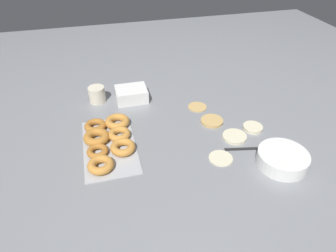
{
  "coord_description": "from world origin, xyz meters",
  "views": [
    {
      "loc": [
        0.98,
        -0.37,
        0.77
      ],
      "look_at": [
        0.02,
        -0.12,
        0.04
      ],
      "focal_mm": 32.0,
      "sensor_mm": 36.0,
      "label": 1
    }
  ],
  "objects": [
    {
      "name": "batter_bowl",
      "position": [
        0.3,
        0.24,
        0.03
      ],
      "size": [
        0.18,
        0.18,
        0.05
      ],
      "color": "white",
      "rests_on": "ground_plane"
    },
    {
      "name": "pancake_2",
      "position": [
        0.11,
        0.14,
        0.01
      ],
      "size": [
        0.1,
        0.1,
        0.01
      ],
      "primitive_type": "cylinder",
      "color": "beige",
      "rests_on": "ground_plane"
    },
    {
      "name": "pancake_0",
      "position": [
        -0.01,
        0.09,
        0.01
      ],
      "size": [
        0.1,
        0.1,
        0.01
      ],
      "primitive_type": "cylinder",
      "color": "tan",
      "rests_on": "ground_plane"
    },
    {
      "name": "ground_plane",
      "position": [
        0.0,
        0.0,
        0.0
      ],
      "size": [
        3.0,
        3.0,
        0.0
      ],
      "primitive_type": "plane",
      "color": "gray"
    },
    {
      "name": "pancake_4",
      "position": [
        0.08,
        0.24,
        0.01
      ],
      "size": [
        0.08,
        0.08,
        0.02
      ],
      "primitive_type": "cylinder",
      "color": "beige",
      "rests_on": "ground_plane"
    },
    {
      "name": "pancake_3",
      "position": [
        0.22,
        0.03,
        0.0
      ],
      "size": [
        0.09,
        0.09,
        0.01
      ],
      "primitive_type": "cylinder",
      "color": "beige",
      "rests_on": "ground_plane"
    },
    {
      "name": "spatula",
      "position": [
        0.21,
        0.25,
        0.0
      ],
      "size": [
        0.09,
        0.27,
        0.01
      ],
      "rotation": [
        0.0,
        0.0,
        1.37
      ],
      "color": "black",
      "rests_on": "ground_plane"
    },
    {
      "name": "donut_tray",
      "position": [
        0.02,
        -0.37,
        0.02
      ],
      "size": [
        0.37,
        0.2,
        0.04
      ],
      "color": "#ADAFB5",
      "rests_on": "ground_plane"
    },
    {
      "name": "paper_cup",
      "position": [
        -0.31,
        -0.39,
        0.04
      ],
      "size": [
        0.08,
        0.08,
        0.08
      ],
      "color": "beige",
      "rests_on": "ground_plane"
    },
    {
      "name": "container_stack",
      "position": [
        -0.29,
        -0.23,
        0.03
      ],
      "size": [
        0.12,
        0.15,
        0.06
      ],
      "color": "white",
      "rests_on": "ground_plane"
    },
    {
      "name": "pancake_1",
      "position": [
        -0.14,
        0.06,
        0.0
      ],
      "size": [
        0.09,
        0.09,
        0.01
      ],
      "primitive_type": "cylinder",
      "color": "tan",
      "rests_on": "ground_plane"
    }
  ]
}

